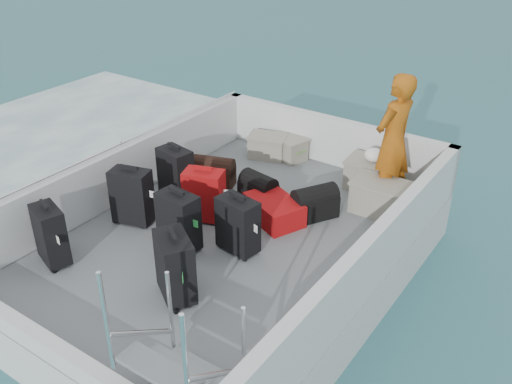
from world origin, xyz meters
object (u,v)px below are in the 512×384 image
Objects in this scene: crate_2 at (371,176)px; crate_3 at (380,198)px; suitcase_5 at (204,196)px; suitcase_1 at (132,197)px; crate_1 at (288,148)px; suitcase_7 at (238,226)px; passenger at (393,141)px; suitcase_4 at (179,222)px; crate_0 at (268,147)px; suitcase_0 at (51,236)px; suitcase_8 at (274,210)px; suitcase_2 at (176,173)px.

crate_2 is 0.61m from crate_3.
crate_2 is at bearing 35.33° from suitcase_5.
suitcase_1 is 1.35× the size of crate_1.
suitcase_7 reaches higher than crate_2.
suitcase_5 is 2.41m from passenger.
suitcase_7 is at bearing -119.26° from crate_3.
suitcase_4 is 1.33× the size of crate_1.
suitcase_1 is at bearing -96.83° from crate_0.
suitcase_0 is at bearing -128.57° from suitcase_4.
suitcase_4 is at bearing 177.51° from suitcase_8.
suitcase_7 is 0.38× the size of passenger.
suitcase_1 reaches higher than suitcase_7.
suitcase_4 is 1.06× the size of crate_3.
crate_2 is at bearing 83.62° from suitcase_7.
crate_2 is at bearing 70.37° from suitcase_4.
suitcase_4 is at bearing -140.77° from suitcase_7.
suitcase_2 reaches higher than suitcase_5.
suitcase_1 is 1.07× the size of suitcase_5.
crate_1 is (-0.09, 2.06, -0.17)m from suitcase_5.
suitcase_0 is 4.14m from passenger.
suitcase_4 reaches higher than suitcase_0.
suitcase_2 reaches higher than crate_3.
suitcase_8 is 1.33m from crate_3.
suitcase_4 reaches higher than suitcase_2.
crate_3 is (0.95, 1.69, -0.13)m from suitcase_7.
suitcase_1 reaches higher than suitcase_0.
suitcase_1 is at bearing -161.43° from suitcase_7.
suitcase_0 is 1.04× the size of crate_3.
crate_2 is at bearing 48.88° from suitcase_2.
suitcase_8 is (1.40, 0.20, -0.19)m from suitcase_2.
passenger reaches higher than suitcase_5.
suitcase_4 is 0.40× the size of passenger.
passenger is (-0.03, 0.31, 0.66)m from crate_3.
suitcase_1 is 1.08× the size of crate_3.
crate_0 is at bearing 59.94° from suitcase_8.
passenger is at bearing 62.72° from suitcase_4.
suitcase_2 is at bearing -44.97° from passenger.
passenger reaches higher than suitcase_0.
crate_0 is (0.33, 1.67, -0.17)m from suitcase_2.
passenger is at bearing -32.57° from crate_2.
crate_0 is 0.31× the size of passenger.
suitcase_0 is 2.58m from suitcase_8.
crate_3 is (2.37, 1.12, -0.13)m from suitcase_2.
crate_0 is (0.30, 2.48, -0.19)m from suitcase_1.
suitcase_4 is at bearing -78.39° from crate_0.
crate_0 is at bearing 164.88° from crate_3.
suitcase_2 reaches higher than suitcase_7.
suitcase_7 is at bearing 59.38° from suitcase_0.
crate_1 is at bearing 73.28° from suitcase_5.
suitcase_5 reaches higher than suitcase_8.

